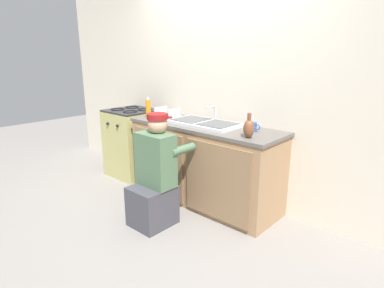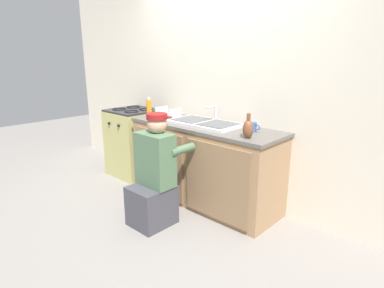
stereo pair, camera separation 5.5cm
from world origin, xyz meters
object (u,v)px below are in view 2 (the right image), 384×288
sink_double_basin (205,123)px  vase_decorative (248,128)px  stove_range (134,142)px  dish_rack_tray (168,115)px  plumber_person (154,179)px  soap_bottle_orange (149,109)px  coffee_mug (253,127)px

sink_double_basin → vase_decorative: (0.67, -0.18, 0.07)m
stove_range → dish_rack_tray: size_ratio=3.33×
plumber_person → dish_rack_tray: (-0.61, 0.77, 0.46)m
sink_double_basin → vase_decorative: 0.70m
vase_decorative → plumber_person: bearing=-142.3°
vase_decorative → sink_double_basin: bearing=165.3°
plumber_person → soap_bottle_orange: bearing=142.1°
coffee_mug → soap_bottle_orange: size_ratio=0.50×
sink_double_basin → plumber_person: size_ratio=0.72×
coffee_mug → stove_range: bearing=-177.8°
dish_rack_tray → soap_bottle_orange: bearing=-114.0°
plumber_person → dish_rack_tray: 1.08m
stove_range → soap_bottle_orange: soap_bottle_orange is taller
plumber_person → soap_bottle_orange: size_ratio=4.42×
coffee_mug → sink_double_basin: bearing=-172.9°
coffee_mug → soap_bottle_orange: 1.32m
soap_bottle_orange → dish_rack_tray: bearing=66.0°
plumber_person → dish_rack_tray: plumber_person is taller
vase_decorative → coffee_mug: bearing=113.1°
stove_range → coffee_mug: coffee_mug is taller
sink_double_basin → soap_bottle_orange: (-0.73, -0.17, 0.09)m
sink_double_basin → coffee_mug: (0.57, 0.07, 0.03)m
plumber_person → stove_range: bearing=150.4°
stove_range → soap_bottle_orange: size_ratio=3.72×
stove_range → vase_decorative: bearing=-5.1°
stove_range → plumber_person: plumber_person is taller
stove_range → plumber_person: (1.26, -0.72, -0.00)m
vase_decorative → soap_bottle_orange: bearing=179.7°
coffee_mug → soap_bottle_orange: soap_bottle_orange is taller
stove_range → coffee_mug: 1.92m
coffee_mug → plumber_person: bearing=-127.0°
vase_decorative → stove_range: bearing=174.9°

